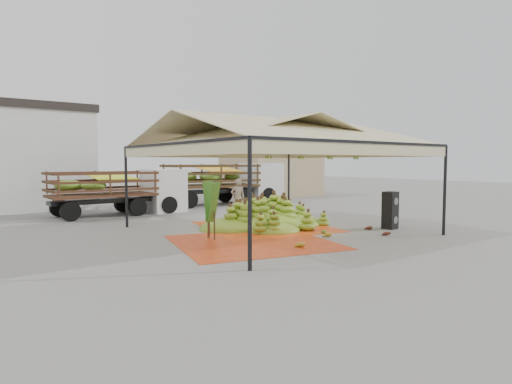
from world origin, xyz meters
TOP-DOWN VIEW (x-y plane):
  - ground at (0.00, 0.00)m, footprint 90.00×90.00m
  - canopy_tent at (0.00, 0.00)m, footprint 8.10×8.10m
  - building_tan at (10.00, 13.00)m, footprint 6.30×5.30m
  - tarp_left at (-1.95, -1.28)m, footprint 5.44×5.28m
  - tarp_right at (0.28, 1.02)m, footprint 5.38×5.55m
  - banana_heap at (0.34, 1.02)m, footprint 5.74×4.95m
  - hand_yellow_a at (0.46, -2.01)m, footprint 0.50×0.42m
  - hand_yellow_b at (-1.40, -2.75)m, footprint 0.53×0.47m
  - hand_red_a at (2.78, -1.80)m, footprint 0.43×0.36m
  - hand_red_b at (2.29, -2.98)m, footprint 0.49×0.48m
  - hand_green at (0.87, -1.38)m, footprint 0.55×0.54m
  - hanging_bunches at (1.79, -0.14)m, footprint 4.74×0.24m
  - speaker_stack at (3.70, -2.08)m, footprint 0.55×0.49m
  - banana_leaves at (-2.82, -0.03)m, footprint 0.96×1.36m
  - vendor at (0.73, 3.55)m, footprint 0.73×0.57m
  - truck_left at (-2.69, 8.01)m, footprint 6.17×2.30m
  - truck_right at (4.05, 9.46)m, footprint 7.09×2.73m

SIDE VIEW (x-z plane):
  - ground at x=0.00m, z-range 0.00..0.00m
  - banana_leaves at x=-2.82m, z-range -1.85..1.85m
  - tarp_left at x=-1.95m, z-range 0.00..0.01m
  - tarp_right at x=0.28m, z-range 0.00..0.01m
  - hand_red_b at x=2.29m, z-range 0.00..0.17m
  - hand_red_a at x=2.78m, z-range 0.00..0.19m
  - hand_green at x=0.87m, z-range 0.00..0.19m
  - hand_yellow_b at x=-1.40m, z-range 0.00..0.21m
  - hand_yellow_a at x=0.46m, z-range 0.00..0.21m
  - banana_heap at x=0.34m, z-range 0.00..1.11m
  - speaker_stack at x=3.70m, z-range 0.00..1.37m
  - vendor at x=0.73m, z-range 0.00..1.75m
  - truck_left at x=-2.69m, z-range 0.24..2.34m
  - truck_right at x=4.05m, z-range 0.28..2.68m
  - building_tan at x=10.00m, z-range 0.02..4.12m
  - hanging_bunches at x=1.79m, z-range 2.52..2.72m
  - canopy_tent at x=0.00m, z-range 1.30..5.30m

